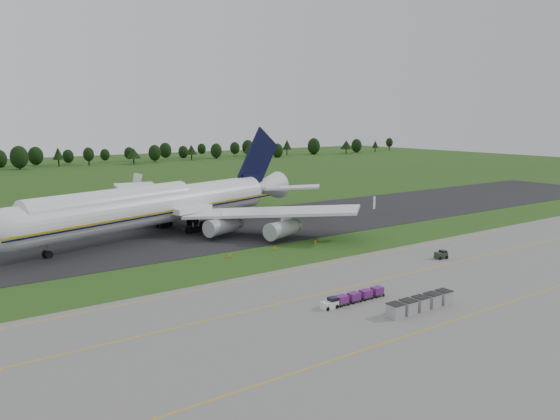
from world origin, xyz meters
TOP-DOWN VIEW (x-y plane):
  - ground at (0.00, 0.00)m, footprint 600.00×600.00m
  - apron at (0.00, -34.00)m, footprint 300.00×52.00m
  - taxiway at (0.00, 28.00)m, footprint 300.00×40.00m
  - apron_markings at (0.00, -26.98)m, footprint 300.00×30.20m
  - tree_line at (13.18, 220.02)m, footprint 526.55×21.40m
  - aircraft at (-11.82, 31.17)m, footprint 82.01×76.74m
  - baggage_train at (-8.03, -27.46)m, footprint 11.03×1.41m
  - utility_cart at (21.65, -18.81)m, footprint 2.38×1.66m
  - uld_row at (-2.61, -34.92)m, footprint 11.48×1.88m
  - edge_markers at (0.62, 4.35)m, footprint 20.70×0.30m

SIDE VIEW (x-z plane):
  - ground at x=0.00m, z-range 0.00..0.00m
  - apron at x=0.00m, z-range 0.00..0.06m
  - taxiway at x=0.00m, z-range 0.00..0.08m
  - apron_markings at x=0.00m, z-range 0.06..0.07m
  - edge_markers at x=0.62m, z-range -0.03..0.57m
  - utility_cart at x=21.65m, z-range 0.05..1.25m
  - baggage_train at x=-8.03m, z-range 0.10..1.46m
  - uld_row at x=-2.61m, z-range 0.07..1.93m
  - tree_line at x=13.18m, z-range 0.04..11.99m
  - aircraft at x=-11.82m, z-range -4.97..18.19m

